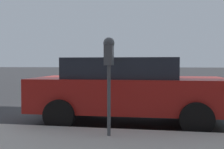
{
  "coord_description": "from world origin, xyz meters",
  "views": [
    {
      "loc": [
        -7.02,
        -1.54,
        1.34
      ],
      "look_at": [
        -2.31,
        -0.75,
        1.16
      ],
      "focal_mm": 42.0,
      "sensor_mm": 36.0,
      "label": 1
    }
  ],
  "objects": [
    {
      "name": "ground_plane",
      "position": [
        0.0,
        0.0,
        0.0
      ],
      "size": [
        220.0,
        220.0,
        0.0
      ],
      "primitive_type": "plane",
      "color": "#333335"
    },
    {
      "name": "parking_meter",
      "position": [
        -2.7,
        -0.76,
        1.41
      ],
      "size": [
        0.21,
        0.19,
        1.66
      ],
      "color": "#4C5156",
      "rests_on": "sidewalk"
    },
    {
      "name": "car_red",
      "position": [
        -1.05,
        -0.9,
        0.79
      ],
      "size": [
        2.18,
        4.35,
        1.48
      ],
      "rotation": [
        0.0,
        0.0,
        3.17
      ],
      "color": "#B21E19",
      "rests_on": "ground_plane"
    }
  ]
}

